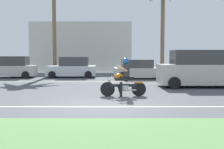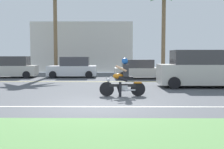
{
  "view_description": "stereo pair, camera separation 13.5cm",
  "coord_description": "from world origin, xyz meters",
  "views": [
    {
      "loc": [
        0.51,
        -9.27,
        1.73
      ],
      "look_at": [
        0.54,
        3.65,
        0.82
      ],
      "focal_mm": 42.92,
      "sensor_mm": 36.0,
      "label": 1
    },
    {
      "loc": [
        0.65,
        -9.27,
        1.73
      ],
      "look_at": [
        0.54,
        3.65,
        0.82
      ],
      "focal_mm": 42.92,
      "sensor_mm": 36.0,
      "label": 2
    }
  ],
  "objects": [
    {
      "name": "lane_line_near",
      "position": [
        0.0,
        -0.29,
        0.0
      ],
      "size": [
        50.4,
        0.12,
        0.01
      ],
      "primitive_type": "cube",
      "color": "silver",
      "rests_on": "ground"
    },
    {
      "name": "grass_median",
      "position": [
        0.0,
        -4.1,
        0.03
      ],
      "size": [
        56.0,
        3.8,
        0.06
      ],
      "primitive_type": "cube",
      "color": "#5B8C4C",
      "rests_on": "ground"
    },
    {
      "name": "building_far",
      "position": [
        -2.83,
        21.0,
        2.67
      ],
      "size": [
        10.82,
        4.0,
        5.33
      ],
      "primitive_type": "cube",
      "color": "beige",
      "rests_on": "ground"
    },
    {
      "name": "lane_line_far",
      "position": [
        0.0,
        8.52,
        0.0
      ],
      "size": [
        50.4,
        0.12,
        0.01
      ],
      "primitive_type": "cube",
      "color": "yellow",
      "rests_on": "ground"
    },
    {
      "name": "parked_car_0",
      "position": [
        -7.59,
        11.94,
        0.78
      ],
      "size": [
        4.24,
        2.27,
        1.69
      ],
      "color": "beige",
      "rests_on": "ground"
    },
    {
      "name": "parked_car_2",
      "position": [
        2.58,
        11.07,
        0.68
      ],
      "size": [
        4.03,
        2.14,
        1.44
      ],
      "color": "beige",
      "rests_on": "ground"
    },
    {
      "name": "parked_car_1",
      "position": [
        -2.67,
        12.12,
        0.76
      ],
      "size": [
        3.91,
        1.91,
        1.65
      ],
      "color": "silver",
      "rests_on": "ground"
    },
    {
      "name": "palm_tree_0",
      "position": [
        5.01,
        14.65,
        6.59
      ],
      "size": [
        3.64,
        3.43,
        7.9
      ],
      "color": "brown",
      "rests_on": "ground"
    },
    {
      "name": "ground",
      "position": [
        0.0,
        3.0,
        -0.02
      ],
      "size": [
        56.0,
        30.0,
        0.04
      ],
      "primitive_type": "cube",
      "color": "#4C4F54"
    },
    {
      "name": "motorcyclist",
      "position": [
        1.01,
        2.1,
        0.69
      ],
      "size": [
        1.96,
        0.64,
        1.64
      ],
      "color": "black",
      "rests_on": "ground"
    },
    {
      "name": "suv_nearby",
      "position": [
        5.46,
        5.52,
        0.99
      ],
      "size": [
        4.82,
        2.1,
        2.04
      ],
      "color": "beige",
      "rests_on": "ground"
    }
  ]
}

